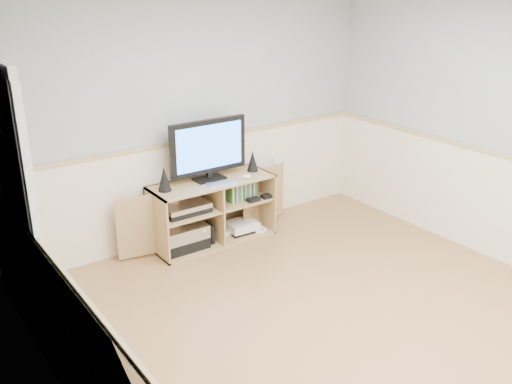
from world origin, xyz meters
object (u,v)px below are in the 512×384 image
media_cabinet (210,209)px  keyboard (222,184)px  game_consoles (240,227)px  monitor (208,148)px

media_cabinet → keyboard: bearing=-80.7°
game_consoles → media_cabinet: bearing=168.1°
monitor → game_consoles: (0.32, -0.06, -0.91)m
media_cabinet → game_consoles: size_ratio=4.36×
monitor → game_consoles: bearing=-10.6°
monitor → keyboard: bearing=-80.3°
monitor → game_consoles: size_ratio=1.83×
game_consoles → monitor: bearing=169.4°
monitor → keyboard: (0.03, -0.19, -0.32)m
media_cabinet → game_consoles: 0.42m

